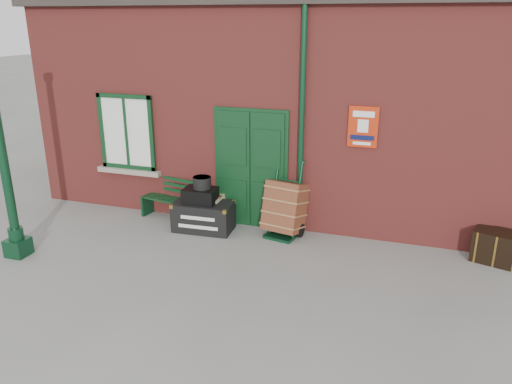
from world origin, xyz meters
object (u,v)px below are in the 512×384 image
at_px(bench, 175,199).
at_px(dark_trunk, 498,247).
at_px(houdini_trunk, 204,216).
at_px(porter_trolley, 285,208).

bearing_deg(bench, dark_trunk, 10.60).
bearing_deg(dark_trunk, houdini_trunk, -159.68).
distance_m(bench, porter_trolley, 2.27).
xyz_separation_m(bench, houdini_trunk, (0.76, -0.35, -0.15)).
xyz_separation_m(porter_trolley, dark_trunk, (3.59, 0.03, -0.26)).
distance_m(houdini_trunk, porter_trolley, 1.55).
relative_size(bench, houdini_trunk, 1.28).
height_order(bench, houdini_trunk, bench).
height_order(porter_trolley, dark_trunk, porter_trolley).
height_order(bench, dark_trunk, bench).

